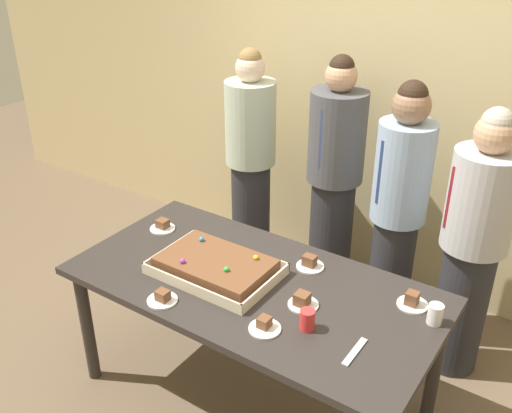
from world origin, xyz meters
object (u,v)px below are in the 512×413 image
object	(u,v)px
party_table	(253,296)
plated_slice_center_back	(162,298)
plated_slice_far_right	(265,326)
sheet_cake	(216,266)
drink_cup_middle	(435,314)
drink_cup_nearest	(307,320)
person_serving_front	(251,163)
plated_slice_near_left	(163,226)
person_far_right_suit	(334,180)
plated_slice_near_right	(310,264)
plated_slice_center_front	(303,301)
plated_slice_far_left	(412,302)
person_striped_tie_right	(473,245)
cake_server_utensil	(355,352)
person_green_shirt_behind	(398,209)

from	to	relation	value
party_table	plated_slice_center_back	xyz separation A→B (m)	(-0.28, -0.38, 0.10)
party_table	plated_slice_far_right	bearing A→B (deg)	-47.63
sheet_cake	drink_cup_middle	xyz separation A→B (m)	(1.09, 0.24, 0.01)
drink_cup_nearest	drink_cup_middle	xyz separation A→B (m)	(0.47, 0.36, 0.00)
drink_cup_middle	person_serving_front	xyz separation A→B (m)	(-1.65, 0.91, 0.04)
drink_cup_nearest	person_serving_front	bearing A→B (deg)	133.06
drink_cup_nearest	plated_slice_near_left	bearing A→B (deg)	164.80
drink_cup_nearest	person_far_right_suit	world-z (taller)	person_far_right_suit
plated_slice_near_right	plated_slice_center_front	xyz separation A→B (m)	(0.14, -0.32, 0.00)
party_table	person_serving_front	xyz separation A→B (m)	(-0.78, 1.11, 0.17)
plated_slice_near_left	plated_slice_far_left	xyz separation A→B (m)	(1.51, 0.12, 0.00)
party_table	person_serving_front	world-z (taller)	person_serving_front
plated_slice_near_right	person_striped_tie_right	size ratio (longest dim) A/B	0.09
plated_slice_near_left	cake_server_utensil	xyz separation A→B (m)	(1.42, -0.34, -0.02)
party_table	sheet_cake	bearing A→B (deg)	-169.02
plated_slice_center_back	person_far_right_suit	world-z (taller)	person_far_right_suit
party_table	person_far_right_suit	distance (m)	1.19
drink_cup_nearest	plated_slice_far_right	bearing A→B (deg)	-144.68
plated_slice_far_left	party_table	bearing A→B (deg)	-160.12
plated_slice_far_left	cake_server_utensil	bearing A→B (deg)	-100.39
plated_slice_far_left	cake_server_utensil	distance (m)	0.46
person_green_shirt_behind	plated_slice_far_left	bearing A→B (deg)	54.65
plated_slice_near_left	plated_slice_center_back	bearing A→B (deg)	-47.73
party_table	person_striped_tie_right	bearing A→B (deg)	46.95
person_striped_tie_right	plated_slice_far_left	bearing A→B (deg)	38.84
plated_slice_far_right	plated_slice_center_front	xyz separation A→B (m)	(0.06, 0.25, 0.01)
sheet_cake	plated_slice_far_right	distance (m)	0.52
person_green_shirt_behind	person_striped_tie_right	distance (m)	0.50
person_far_right_suit	plated_slice_center_back	bearing A→B (deg)	-1.74
sheet_cake	person_striped_tie_right	bearing A→B (deg)	41.89
plated_slice_center_back	party_table	bearing A→B (deg)	54.11
sheet_cake	person_serving_front	world-z (taller)	person_serving_front
plated_slice_center_front	person_striped_tie_right	xyz separation A→B (m)	(0.54, 0.94, 0.03)
plated_slice_far_left	plated_slice_center_front	xyz separation A→B (m)	(-0.44, -0.30, 0.00)
plated_slice_far_right	cake_server_utensil	xyz separation A→B (m)	(0.41, 0.09, -0.01)
plated_slice_far_left	plated_slice_far_right	xyz separation A→B (m)	(-0.49, -0.55, -0.01)
plated_slice_near_left	plated_slice_far_left	distance (m)	1.51
plated_slice_near_right	person_far_right_suit	size ratio (longest dim) A/B	0.09
party_table	sheet_cake	world-z (taller)	sheet_cake
sheet_cake	person_serving_front	bearing A→B (deg)	116.35
plated_slice_near_right	person_green_shirt_behind	bearing A→B (deg)	75.55
plated_slice_near_left	cake_server_utensil	size ratio (longest dim) A/B	0.75
plated_slice_far_left	drink_cup_middle	size ratio (longest dim) A/B	1.50
person_serving_front	plated_slice_near_left	bearing A→B (deg)	-25.33
sheet_cake	plated_slice_far_right	bearing A→B (deg)	-27.05
plated_slice_near_left	cake_server_utensil	distance (m)	1.46
person_green_shirt_behind	plated_slice_near_left	bearing A→B (deg)	-23.93
plated_slice_near_right	drink_cup_nearest	distance (m)	0.51
plated_slice_near_right	plated_slice_center_back	world-z (taller)	plated_slice_near_right
drink_cup_middle	person_green_shirt_behind	distance (m)	0.98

